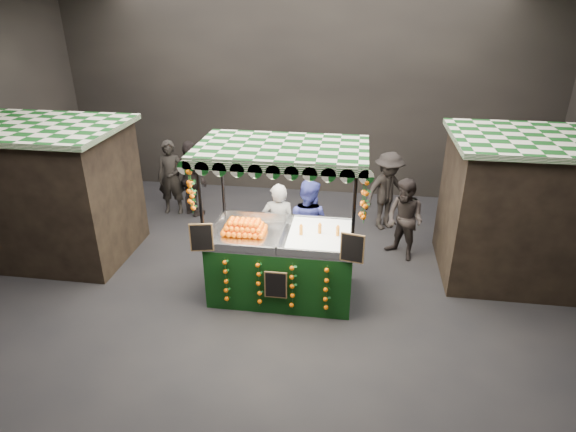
# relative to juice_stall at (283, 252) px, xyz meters

# --- Properties ---
(ground) EXTENTS (12.00, 12.00, 0.00)m
(ground) POSITION_rel_juice_stall_xyz_m (-0.20, -0.19, -0.82)
(ground) COLOR black
(ground) RESTS_ON ground
(market_hall) EXTENTS (12.10, 10.10, 5.05)m
(market_hall) POSITION_rel_juice_stall_xyz_m (-0.20, -0.19, 2.56)
(market_hall) COLOR black
(market_hall) RESTS_ON ground
(neighbour_stall_left) EXTENTS (3.00, 2.20, 2.60)m
(neighbour_stall_left) POSITION_rel_juice_stall_xyz_m (-4.60, 0.81, 0.48)
(neighbour_stall_left) COLOR black
(neighbour_stall_left) RESTS_ON ground
(neighbour_stall_right) EXTENTS (3.00, 2.20, 2.60)m
(neighbour_stall_right) POSITION_rel_juice_stall_xyz_m (4.20, 1.31, 0.48)
(neighbour_stall_right) COLOR black
(neighbour_stall_right) RESTS_ON ground
(juice_stall) EXTENTS (2.74, 1.61, 2.65)m
(juice_stall) POSITION_rel_juice_stall_xyz_m (0.00, 0.00, 0.00)
(juice_stall) COLOR black
(juice_stall) RESTS_ON ground
(vendor_grey) EXTENTS (0.65, 0.46, 1.70)m
(vendor_grey) POSITION_rel_juice_stall_xyz_m (-0.21, 0.86, 0.03)
(vendor_grey) COLOR slate
(vendor_grey) RESTS_ON ground
(vendor_blue) EXTENTS (1.03, 0.92, 1.74)m
(vendor_blue) POSITION_rel_juice_stall_xyz_m (0.31, 1.01, 0.05)
(vendor_blue) COLOR navy
(vendor_blue) RESTS_ON ground
(shopper_0) EXTENTS (0.67, 0.48, 1.74)m
(shopper_0) POSITION_rel_juice_stall_xyz_m (-3.07, 2.98, 0.05)
(shopper_0) COLOR black
(shopper_0) RESTS_ON ground
(shopper_1) EXTENTS (0.99, 0.98, 1.62)m
(shopper_1) POSITION_rel_juice_stall_xyz_m (2.11, 1.61, -0.02)
(shopper_1) COLOR #2A2422
(shopper_1) RESTS_ON ground
(shopper_2) EXTENTS (1.10, 0.95, 1.77)m
(shopper_2) POSITION_rel_juice_stall_xyz_m (-2.56, 2.92, 0.06)
(shopper_2) COLOR black
(shopper_2) RESTS_ON ground
(shopper_3) EXTENTS (1.29, 1.16, 1.73)m
(shopper_3) POSITION_rel_juice_stall_xyz_m (1.83, 2.89, 0.04)
(shopper_3) COLOR black
(shopper_3) RESTS_ON ground
(shopper_4) EXTENTS (1.04, 0.82, 1.86)m
(shopper_4) POSITION_rel_juice_stall_xyz_m (-4.70, 2.75, 0.11)
(shopper_4) COLOR black
(shopper_4) RESTS_ON ground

